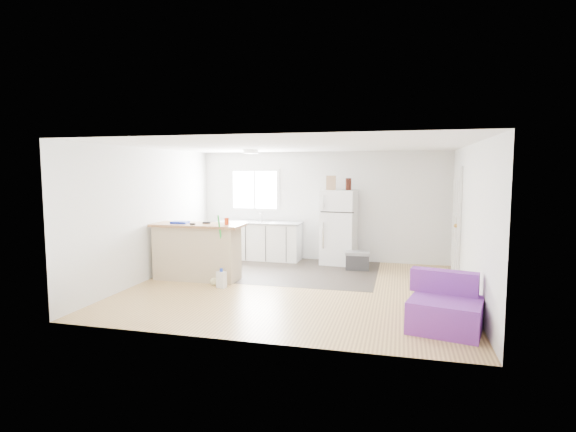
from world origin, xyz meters
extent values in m
cube|color=#9C7141|center=(0.00, 0.00, -0.01)|extent=(5.50, 5.00, 0.01)
cube|color=white|center=(0.00, 0.00, 2.40)|extent=(5.50, 5.00, 0.01)
cube|color=white|center=(0.00, 2.50, 1.20)|extent=(5.50, 0.01, 2.40)
cube|color=white|center=(0.00, -2.50, 1.20)|extent=(5.50, 0.01, 2.40)
cube|color=white|center=(-2.75, 0.00, 1.20)|extent=(0.01, 5.00, 2.40)
cube|color=white|center=(2.75, 0.00, 1.20)|extent=(0.01, 5.00, 2.40)
cube|color=#2D2622|center=(-0.73, 1.25, 0.00)|extent=(4.05, 2.50, 0.00)
cube|color=white|center=(-1.55, 2.49, 1.55)|extent=(1.18, 0.04, 0.98)
cube|color=white|center=(-1.55, 2.47, 1.55)|extent=(1.05, 0.01, 0.85)
cube|color=white|center=(-1.55, 2.46, 1.55)|extent=(0.03, 0.02, 0.85)
cube|color=white|center=(2.72, 1.55, 1.01)|extent=(0.05, 0.82, 2.03)
cube|color=white|center=(2.73, 1.55, 1.02)|extent=(0.03, 0.92, 2.10)
sphere|color=gold|center=(2.67, 1.23, 1.00)|extent=(0.07, 0.07, 0.07)
cylinder|color=white|center=(-1.20, 1.20, 2.36)|extent=(0.30, 0.30, 0.07)
cube|color=white|center=(-1.36, 2.20, 0.41)|extent=(1.85, 0.57, 0.81)
cube|color=gray|center=(-1.36, 2.20, 0.83)|extent=(1.91, 0.61, 0.04)
cube|color=silver|center=(-1.36, 2.18, 0.83)|extent=(0.51, 0.39, 0.06)
cube|color=#C8B190|center=(-1.89, 0.15, 0.49)|extent=(1.53, 0.55, 0.98)
cube|color=#A86D48|center=(-1.86, 0.15, 1.01)|extent=(1.68, 0.65, 0.04)
cube|color=white|center=(0.44, 2.15, 0.79)|extent=(0.76, 0.72, 1.58)
cube|color=black|center=(0.44, 1.82, 1.14)|extent=(0.70, 0.08, 0.02)
cube|color=silver|center=(0.16, 1.82, 1.35)|extent=(0.03, 0.02, 0.28)
cube|color=silver|center=(0.16, 1.82, 0.65)|extent=(0.03, 0.02, 0.55)
cube|color=#2E2F31|center=(0.89, 1.67, 0.15)|extent=(0.48, 0.33, 0.31)
cube|color=gray|center=(0.89, 1.67, 0.34)|extent=(0.50, 0.35, 0.06)
cube|color=purple|center=(2.28, -1.52, 0.20)|extent=(1.00, 0.97, 0.40)
cube|color=purple|center=(2.28, -1.23, 0.55)|extent=(0.87, 0.39, 0.30)
cube|color=white|center=(-1.23, -0.31, 0.14)|extent=(0.17, 0.14, 0.28)
cylinder|color=#1834AB|center=(-1.23, -0.31, 0.31)|extent=(0.07, 0.07, 0.05)
cylinder|color=green|center=(-1.31, -0.06, 0.64)|extent=(0.04, 0.33, 1.19)
sphere|color=beige|center=(-1.43, -0.17, 0.06)|extent=(0.14, 0.14, 0.14)
cylinder|color=red|center=(-1.31, 0.16, 1.09)|extent=(0.10, 0.10, 0.12)
cube|color=#1326B3|center=(-2.22, 0.13, 1.05)|extent=(0.32, 0.24, 0.04)
cube|color=black|center=(-1.73, 0.22, 1.04)|extent=(0.15, 0.08, 0.03)
cube|color=black|center=(-1.90, 0.00, 1.04)|extent=(0.11, 0.07, 0.03)
cube|color=#9E7E5A|center=(0.27, 2.09, 1.73)|extent=(0.21, 0.12, 0.30)
cylinder|color=#351109|center=(0.61, 2.05, 1.71)|extent=(0.08, 0.08, 0.25)
cylinder|color=#351109|center=(0.66, 2.10, 1.71)|extent=(0.09, 0.09, 0.25)
camera|label=1|loc=(1.70, -7.30, 2.00)|focal=28.00mm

